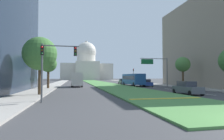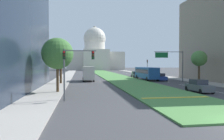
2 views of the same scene
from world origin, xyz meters
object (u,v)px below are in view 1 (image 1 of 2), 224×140
street_tree_left_mid (48,64)px  sedan_midblock (146,83)px  traffic_light_far_right (133,74)px  sedan_lead_stopped (187,88)px  sedan_distant (123,82)px  city_bus (133,79)px  street_tree_left_near (40,54)px  traffic_light_near_left (52,60)px  box_truck_delivery (77,79)px  capitol_building (86,67)px  street_tree_right_mid (183,65)px  overhead_guide_sign (157,66)px

street_tree_left_mid → sedan_midblock: (21.33, 4.76, -3.83)m
traffic_light_far_right → sedan_lead_stopped: size_ratio=1.17×
sedan_midblock → sedan_distant: 13.06m
sedan_lead_stopped → city_bus: city_bus is taller
sedan_lead_stopped → sedan_distant: bearing=90.0°
sedan_lead_stopped → street_tree_left_near: bearing=173.9°
sedan_distant → traffic_light_near_left: bearing=-114.0°
sedan_midblock → box_truck_delivery: size_ratio=0.68×
traffic_light_near_left → street_tree_left_mid: 19.22m
capitol_building → traffic_light_near_left: size_ratio=6.87×
street_tree_right_mid → overhead_guide_sign: bearing=132.6°
overhead_guide_sign → city_bus: size_ratio=0.59×
traffic_light_far_right → street_tree_right_mid: 27.70m
street_tree_left_near → box_truck_delivery: size_ratio=1.10×
sedan_midblock → overhead_guide_sign: bearing=-61.6°
street_tree_right_mid → box_truck_delivery: size_ratio=0.99×
overhead_guide_sign → box_truck_delivery: bearing=167.8°
sedan_lead_stopped → sedan_midblock: sedan_lead_stopped is taller
traffic_light_far_right → city_bus: traffic_light_far_right is taller
street_tree_right_mid → city_bus: size_ratio=0.58×
capitol_building → street_tree_left_near: (-12.82, -114.14, -4.50)m
traffic_light_far_right → sedan_midblock: 21.29m
traffic_light_near_left → box_truck_delivery: (2.55, 24.81, -2.12)m
sedan_distant → street_tree_left_near: bearing=-121.2°
sedan_distant → city_bus: city_bus is taller
traffic_light_near_left → sedan_distant: 40.18m
overhead_guide_sign → sedan_distant: (-3.75, 15.59, -3.90)m
traffic_light_near_left → city_bus: size_ratio=0.47×
street_tree_right_mid → box_truck_delivery: (-21.22, 7.87, -3.07)m
street_tree_right_mid → traffic_light_far_right: bearing=93.1°
street_tree_left_mid → city_bus: (19.04, 7.76, -2.85)m
street_tree_left_near → street_tree_left_mid: 12.78m
traffic_light_near_left → city_bus: (16.25, 26.75, -2.03)m
traffic_light_far_right → sedan_distant: (-5.99, -7.95, -2.53)m
capitol_building → overhead_guide_sign: 99.91m
box_truck_delivery → street_tree_left_mid: bearing=-132.6°
sedan_distant → traffic_light_far_right: bearing=53.0°
traffic_light_near_left → sedan_midblock: (18.54, 23.75, -3.01)m
overhead_guide_sign → street_tree_left_near: 26.61m
sedan_distant → box_truck_delivery: size_ratio=0.67×
sedan_lead_stopped → box_truck_delivery: size_ratio=0.69×
sedan_lead_stopped → city_bus: 22.51m
street_tree_left_mid → street_tree_right_mid: street_tree_right_mid is taller
sedan_lead_stopped → sedan_midblock: bearing=83.3°
street_tree_left_mid → sedan_lead_stopped: 24.37m
capitol_building → sedan_distant: capitol_building is taller
box_truck_delivery → overhead_guide_sign: bearing=-12.2°
street_tree_right_mid → box_truck_delivery: 22.84m
capitol_building → street_tree_right_mid: capitol_building is taller
capitol_building → street_tree_left_mid: bearing=-97.6°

